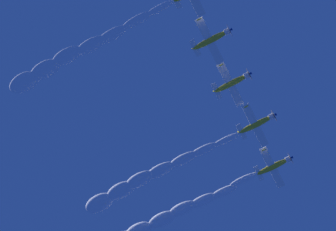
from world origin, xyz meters
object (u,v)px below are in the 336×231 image
Objects in this scene: airplane_lead at (274,166)px; airplane_left_wingman at (257,124)px; airplane_outer_left at (212,39)px; airplane_right_wingman at (232,83)px.

airplane_left_wingman is (-6.55, -7.69, -0.38)m from airplane_lead.
airplane_lead reaches higher than airplane_outer_left.
airplane_outer_left is (-6.89, -7.24, -2.51)m from airplane_right_wingman.
airplane_left_wingman reaches higher than airplane_outer_left.
airplane_right_wingman is 10.30m from airplane_outer_left.
airplane_outer_left is at bearing -136.25° from airplane_left_wingman.
airplane_right_wingman is at bearing 46.43° from airplane_outer_left.
airplane_outer_left is (-13.99, -13.40, -0.76)m from airplane_left_wingman.
airplane_lead is 1.00× the size of airplane_left_wingman.
airplane_right_wingman is 1.01× the size of airplane_outer_left.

